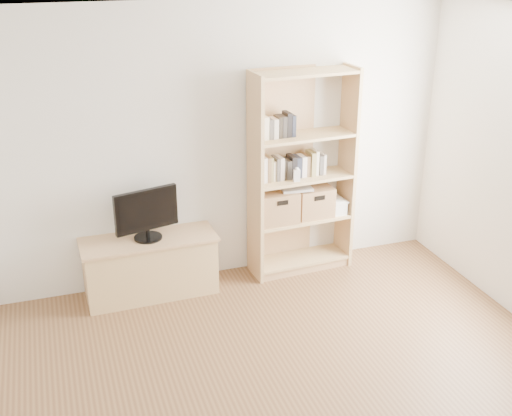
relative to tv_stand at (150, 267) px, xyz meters
name	(u,v)px	position (x,y,z in m)	size (l,w,h in m)	color
back_wall	(216,146)	(0.71, 0.22, 1.03)	(4.50, 0.02, 2.60)	silver
ceiling	(340,39)	(0.71, -2.28, 2.33)	(4.50, 5.00, 0.01)	white
tv_stand	(150,267)	(0.00, 0.00, 0.00)	(1.18, 0.44, 0.54)	tan
bookshelf	(302,174)	(1.51, 0.04, 0.73)	(1.00, 0.35, 1.99)	tan
television	(147,215)	(0.00, 0.00, 0.53)	(0.59, 0.05, 0.46)	black
books_row_mid	(301,163)	(1.50, 0.07, 0.82)	(0.90, 0.18, 0.24)	#232734
books_row_upper	(281,125)	(1.28, 0.05, 1.22)	(0.42, 0.15, 0.22)	#232734
baby_monitor	(297,176)	(1.40, -0.07, 0.76)	(0.06, 0.04, 0.11)	white
basket_left	(276,206)	(1.24, 0.02, 0.44)	(0.37, 0.31, 0.31)	#A06F48
basket_right	(313,201)	(1.63, 0.05, 0.43)	(0.36, 0.29, 0.29)	#A06F48
laptop	(296,188)	(1.43, 0.02, 0.60)	(0.30, 0.21, 0.02)	silver
magazine_stack	(332,206)	(1.85, 0.06, 0.35)	(0.19, 0.28, 0.13)	silver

